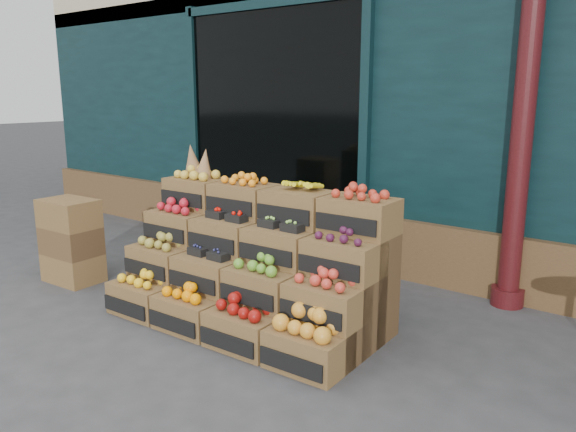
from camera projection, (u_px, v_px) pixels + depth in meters
The scene contains 5 objects.
ground at pixel (251, 349), 4.11m from camera, with size 60.00×60.00×0.00m, color #38383B.
shop_facade at pixel (503, 49), 7.51m from camera, with size 12.00×6.24×4.80m.
crate_display at pixel (253, 269), 4.57m from camera, with size 2.25×1.17×1.38m.
spare_crates at pixel (71, 241), 5.50m from camera, with size 0.57×0.41×0.82m.
shopkeeper at pixel (333, 166), 6.97m from camera, with size 0.68×0.45×1.87m, color #1A5D1F.
Camera 1 is at (2.55, -2.82, 1.85)m, focal length 35.00 mm.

